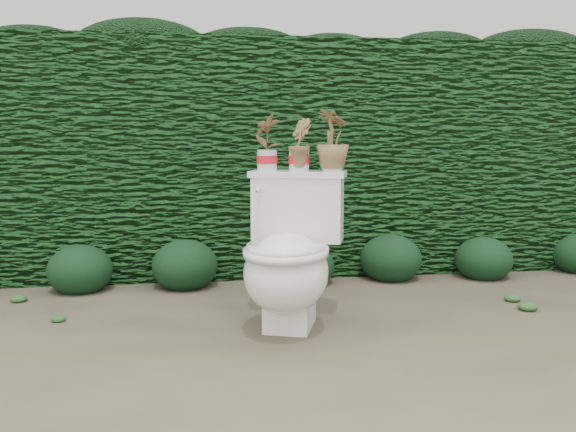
{
  "coord_description": "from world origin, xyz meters",
  "views": [
    {
      "loc": [
        -0.27,
        -2.88,
        0.95
      ],
      "look_at": [
        0.16,
        0.19,
        0.55
      ],
      "focal_mm": 38.0,
      "sensor_mm": 36.0,
      "label": 1
    }
  ],
  "objects": [
    {
      "name": "potted_plant_right",
      "position": [
        0.4,
        0.22,
        0.93
      ],
      "size": [
        0.23,
        0.23,
        0.3
      ],
      "primitive_type": "imported",
      "rotation": [
        0.0,
        0.0,
        2.05
      ],
      "color": "#24762B",
      "rests_on": "toilet"
    },
    {
      "name": "potted_plant_left",
      "position": [
        0.07,
        0.33,
        0.92
      ],
      "size": [
        0.18,
        0.17,
        0.28
      ],
      "primitive_type": "imported",
      "rotation": [
        0.0,
        0.0,
        3.76
      ],
      "color": "#24762B",
      "rests_on": "toilet"
    },
    {
      "name": "ground",
      "position": [
        0.0,
        0.0,
        0.0
      ],
      "size": [
        60.0,
        60.0,
        0.0
      ],
      "primitive_type": "plane",
      "color": "#6B6249",
      "rests_on": "ground"
    },
    {
      "name": "liriope_clump_2",
      "position": [
        -1.04,
        0.98,
        0.16
      ],
      "size": [
        0.4,
        0.4,
        0.32
      ],
      "primitive_type": "ellipsoid",
      "color": "#123517",
      "rests_on": "ground"
    },
    {
      "name": "house_wall",
      "position": [
        0.6,
        6.0,
        2.0
      ],
      "size": [
        8.0,
        3.5,
        4.0
      ],
      "primitive_type": "cube",
      "color": "silver",
      "rests_on": "ground"
    },
    {
      "name": "liriope_clump_4",
      "position": [
        0.4,
        0.98,
        0.14
      ],
      "size": [
        0.36,
        0.36,
        0.29
      ],
      "primitive_type": "ellipsoid",
      "color": "#123517",
      "rests_on": "ground"
    },
    {
      "name": "liriope_clump_3",
      "position": [
        -0.39,
        0.99,
        0.17
      ],
      "size": [
        0.42,
        0.42,
        0.33
      ],
      "primitive_type": "ellipsoid",
      "color": "#123517",
      "rests_on": "ground"
    },
    {
      "name": "liriope_clump_5",
      "position": [
        0.98,
        1.02,
        0.17
      ],
      "size": [
        0.41,
        0.41,
        0.33
      ],
      "primitive_type": "ellipsoid",
      "color": "#123517",
      "rests_on": "ground"
    },
    {
      "name": "potted_plant_center",
      "position": [
        0.23,
        0.28,
        0.91
      ],
      "size": [
        0.12,
        0.15,
        0.26
      ],
      "primitive_type": "imported",
      "rotation": [
        0.0,
        0.0,
        1.53
      ],
      "color": "#24762B",
      "rests_on": "toilet"
    },
    {
      "name": "hedge",
      "position": [
        0.0,
        1.6,
        0.8
      ],
      "size": [
        8.0,
        1.0,
        1.6
      ],
      "primitive_type": "cube",
      "color": "#1A501A",
      "rests_on": "ground"
    },
    {
      "name": "liriope_clump_6",
      "position": [
        1.62,
        0.97,
        0.15
      ],
      "size": [
        0.39,
        0.39,
        0.31
      ],
      "primitive_type": "ellipsoid",
      "color": "#123517",
      "rests_on": "ground"
    },
    {
      "name": "toilet",
      "position": [
        0.15,
        0.05,
        0.36
      ],
      "size": [
        0.65,
        0.79,
        0.78
      ],
      "rotation": [
        0.0,
        0.0,
        -0.33
      ],
      "color": "white",
      "rests_on": "ground"
    }
  ]
}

